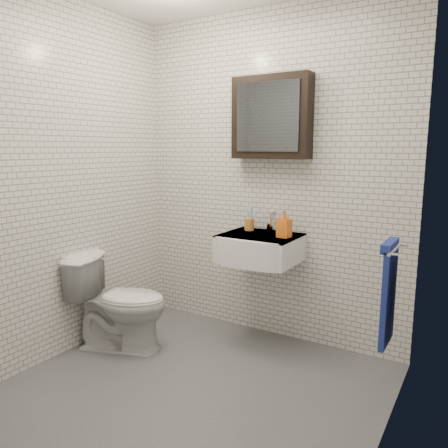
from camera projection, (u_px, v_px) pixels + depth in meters
name	position (u px, v px, depth m)	size (l,w,h in m)	color
ground	(196.00, 387.00, 2.73)	(2.20, 2.00, 0.01)	#4E5156
room_shell	(193.00, 150.00, 2.48)	(2.22, 2.02, 2.51)	silver
washbasin	(258.00, 248.00, 3.19)	(0.55, 0.50, 0.20)	white
faucet	(270.00, 223.00, 3.33)	(0.06, 0.20, 0.15)	silver
mirror_cabinet	(271.00, 117.00, 3.19)	(0.60, 0.15, 0.60)	black
towel_rail	(389.00, 289.00, 2.37)	(0.09, 0.30, 0.58)	silver
toothbrush_cup	(249.00, 224.00, 3.38)	(0.09, 0.09, 0.20)	#BE702F
soap_bottle	(284.00, 224.00, 3.10)	(0.09, 0.09, 0.19)	#EB5718
toilet	(120.00, 302.00, 3.22)	(0.40, 0.70, 0.71)	silver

